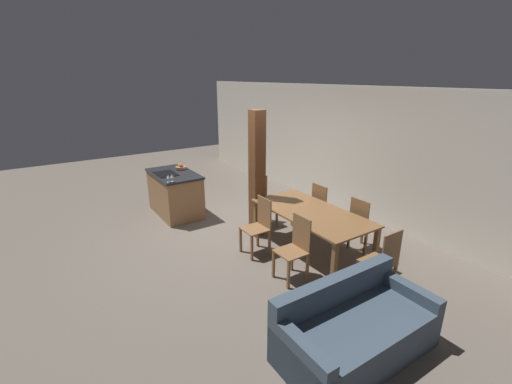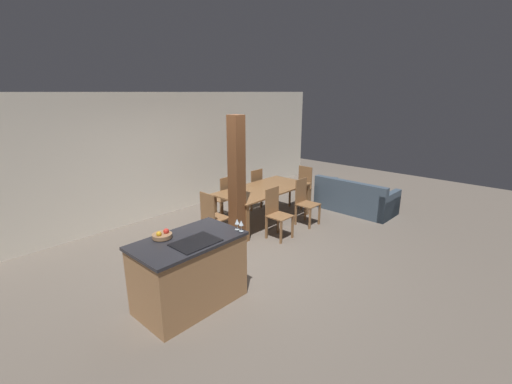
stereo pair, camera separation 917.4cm
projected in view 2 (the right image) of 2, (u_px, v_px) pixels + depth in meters
ground_plane at (241, 254)px, 5.93m from camera, size 16.00×16.00×0.00m
wall_back at (149, 157)px, 7.34m from camera, size 11.20×0.08×2.70m
kitchen_island at (189, 272)px, 4.42m from camera, size 1.38×0.81×0.94m
fruit_bowl at (162, 235)px, 4.30m from camera, size 0.25×0.25×0.11m
wine_glass_near at (241, 223)px, 4.48m from camera, size 0.06×0.06×0.15m
wine_glass_middle at (237, 222)px, 4.53m from camera, size 0.06×0.06×0.15m
dining_table at (264, 192)px, 7.25m from camera, size 2.10×1.03×0.75m
dining_chair_near_left at (276, 212)px, 6.49m from camera, size 0.40×0.40×0.97m
dining_chair_near_right at (305, 201)px, 7.16m from camera, size 0.40×0.40×0.97m
dining_chair_far_left at (224, 197)px, 7.44m from camera, size 0.40×0.40×0.97m
dining_chair_far_right at (253, 188)px, 8.11m from camera, size 0.40×0.40×0.97m
dining_chair_head_end at (212, 216)px, 6.28m from camera, size 0.40×0.40×0.97m
dining_chair_foot_end at (302, 186)px, 8.31m from camera, size 0.40×0.40×0.97m
couch at (355, 199)px, 8.02m from camera, size 0.89×1.77×0.77m
timber_post at (237, 181)px, 6.10m from camera, size 0.23×0.23×2.33m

